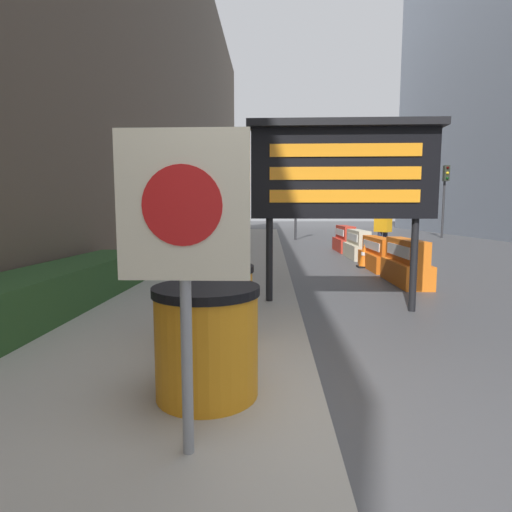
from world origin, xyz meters
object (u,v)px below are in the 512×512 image
(jersey_barrier_orange_far, at_px, (378,255))
(traffic_light_near_curb, at_px, (296,182))
(message_board, at_px, (343,172))
(warning_sign, at_px, (184,230))
(barrel_drum_foreground, at_px, (207,341))
(traffic_cone_near, at_px, (364,256))
(jersey_barrier_orange_near, at_px, (406,264))
(jersey_barrier_red_striped, at_px, (345,240))
(pedestrian_worker, at_px, (383,226))
(traffic_light_far_side, at_px, (445,186))
(barrel_drum_middle, at_px, (215,305))
(jersey_barrier_cream, at_px, (358,246))

(jersey_barrier_orange_far, xyz_separation_m, traffic_light_near_curb, (-1.46, 10.46, 2.60))
(message_board, xyz_separation_m, jersey_barrier_orange_far, (1.68, 4.36, -1.64))
(warning_sign, bearing_deg, barrel_drum_foreground, 90.73)
(warning_sign, relative_size, traffic_light_near_curb, 0.42)
(barrel_drum_foreground, relative_size, message_board, 0.29)
(traffic_cone_near, bearing_deg, jersey_barrier_orange_near, -83.14)
(barrel_drum_foreground, relative_size, jersey_barrier_orange_far, 0.40)
(jersey_barrier_red_striped, xyz_separation_m, pedestrian_worker, (0.65, -2.57, 0.61))
(message_board, bearing_deg, traffic_light_far_side, 63.15)
(traffic_cone_near, bearing_deg, pedestrian_worker, 61.91)
(traffic_cone_near, relative_size, traffic_light_far_side, 0.16)
(jersey_barrier_orange_near, distance_m, jersey_barrier_orange_far, 2.10)
(pedestrian_worker, bearing_deg, message_board, 120.82)
(jersey_barrier_orange_near, bearing_deg, barrel_drum_foreground, -120.62)
(barrel_drum_middle, bearing_deg, barrel_drum_foreground, -85.18)
(jersey_barrier_red_striped, relative_size, traffic_light_far_side, 0.50)
(jersey_barrier_orange_near, distance_m, jersey_barrier_cream, 4.47)
(jersey_barrier_orange_near, xyz_separation_m, traffic_light_far_side, (6.80, 14.48, 2.46))
(pedestrian_worker, bearing_deg, traffic_cone_near, 112.82)
(jersey_barrier_red_striped, height_order, pedestrian_worker, pedestrian_worker)
(barrel_drum_foreground, relative_size, jersey_barrier_orange_near, 0.46)
(jersey_barrier_cream, xyz_separation_m, jersey_barrier_red_striped, (-0.00, 2.19, 0.03))
(jersey_barrier_orange_far, distance_m, jersey_barrier_cream, 2.37)
(barrel_drum_foreground, height_order, jersey_barrier_orange_far, barrel_drum_foreground)
(jersey_barrier_orange_near, bearing_deg, jersey_barrier_orange_far, 90.00)
(barrel_drum_middle, distance_m, jersey_barrier_orange_far, 7.10)
(warning_sign, bearing_deg, jersey_barrier_orange_far, 68.92)
(warning_sign, bearing_deg, jersey_barrier_cream, 73.39)
(jersey_barrier_orange_far, distance_m, jersey_barrier_red_striped, 4.55)
(jersey_barrier_orange_near, xyz_separation_m, jersey_barrier_red_striped, (-0.00, 6.66, 0.01))
(message_board, xyz_separation_m, jersey_barrier_cream, (1.68, 6.73, -1.60))
(barrel_drum_middle, bearing_deg, traffic_light_far_side, 61.83)
(jersey_barrier_orange_far, bearing_deg, message_board, -111.02)
(jersey_barrier_red_striped, bearing_deg, traffic_light_far_side, 49.02)
(jersey_barrier_red_striped, xyz_separation_m, traffic_light_near_curb, (-1.46, 5.90, 2.54))
(traffic_light_near_curb, bearing_deg, barrel_drum_middle, -96.01)
(jersey_barrier_cream, height_order, traffic_cone_near, jersey_barrier_cream)
(traffic_light_near_curb, bearing_deg, jersey_barrier_red_striped, -76.15)
(message_board, relative_size, jersey_barrier_red_striped, 1.37)
(jersey_barrier_orange_far, distance_m, pedestrian_worker, 2.20)
(jersey_barrier_red_striped, bearing_deg, barrel_drum_foreground, -104.69)
(traffic_cone_near, height_order, traffic_light_far_side, traffic_light_far_side)
(jersey_barrier_orange_near, height_order, traffic_light_near_curb, traffic_light_near_curb)
(jersey_barrier_cream, relative_size, traffic_cone_near, 3.06)
(jersey_barrier_orange_near, relative_size, traffic_cone_near, 2.77)
(traffic_cone_near, bearing_deg, traffic_light_far_side, 59.73)
(message_board, relative_size, jersey_barrier_cream, 1.44)
(jersey_barrier_red_striped, height_order, traffic_cone_near, jersey_barrier_red_striped)
(barrel_drum_middle, distance_m, traffic_cone_near, 7.21)
(jersey_barrier_cream, bearing_deg, traffic_light_far_side, 55.83)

